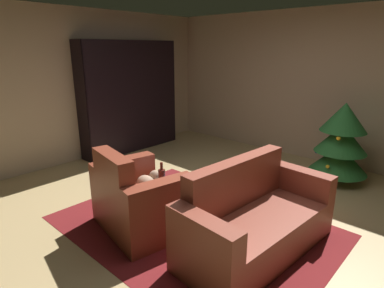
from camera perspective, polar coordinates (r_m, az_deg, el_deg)
The scene contains 11 objects.
ground_plane at distance 3.92m, azimuth 4.03°, elevation -12.89°, with size 7.43×7.43×0.00m, color tan.
wall_back at distance 5.97m, azimuth 22.00°, elevation 9.40°, with size 6.32×0.06×2.59m, color tan.
wall_left at distance 5.91m, azimuth -20.43°, elevation 9.50°, with size 0.06×5.79×2.59m, color tan.
area_rug at distance 3.74m, azimuth 0.29°, elevation -14.41°, with size 2.94×2.16×0.01m, color maroon.
bookshelf_unit at distance 6.34m, azimuth -10.04°, elevation 7.85°, with size 0.35×2.04×2.07m.
armchair_red at distance 3.61m, azimuth -9.54°, elevation -10.00°, with size 1.15×0.94×0.93m.
couch_red at distance 3.30m, azimuth 11.02°, elevation -13.38°, with size 0.86×1.75×0.88m.
coffee_table at distance 3.57m, azimuth -2.24°, elevation -8.44°, with size 0.71×0.71×0.47m.
book_stack_on_table at distance 3.49m, azimuth -2.05°, elevation -7.30°, with size 0.23×0.18×0.10m.
bottle_on_table at distance 3.46m, azimuth -5.40°, elevation -6.26°, with size 0.07×0.07×0.32m.
decorated_tree at distance 5.19m, azimuth 25.04°, elevation 0.41°, with size 0.83×0.83×1.19m.
Camera 1 is at (2.10, -2.69, 1.94)m, focal length 29.92 mm.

